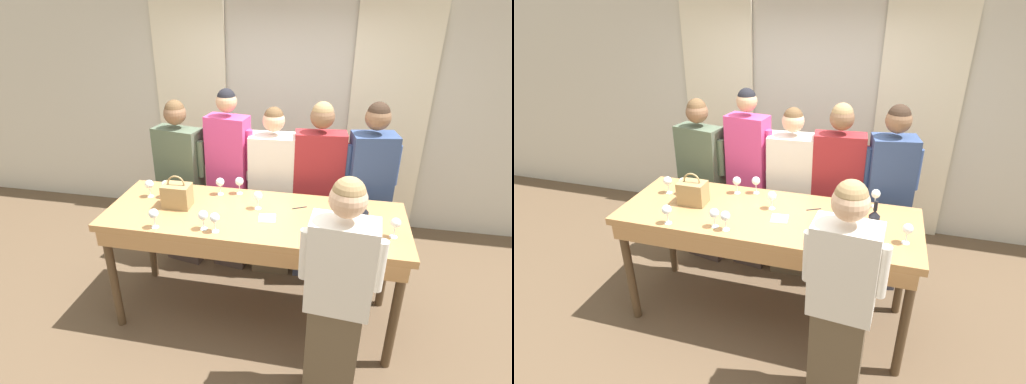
% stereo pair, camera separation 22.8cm
% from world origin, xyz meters
% --- Properties ---
extents(ground_plane, '(18.00, 18.00, 0.00)m').
position_xyz_m(ground_plane, '(0.00, 0.00, 0.00)').
color(ground_plane, brown).
extents(wall_back, '(12.00, 0.06, 2.80)m').
position_xyz_m(wall_back, '(0.00, 1.91, 1.40)').
color(wall_back, beige).
rests_on(wall_back, ground_plane).
extents(curtain_panel_left, '(0.86, 0.03, 2.69)m').
position_xyz_m(curtain_panel_left, '(-1.14, 1.84, 1.34)').
color(curtain_panel_left, '#EFE5C6').
rests_on(curtain_panel_left, ground_plane).
extents(curtain_panel_right, '(0.86, 0.03, 2.69)m').
position_xyz_m(curtain_panel_right, '(1.14, 1.84, 1.34)').
color(curtain_panel_right, '#EFE5C6').
rests_on(curtain_panel_right, ground_plane).
extents(tasting_bar, '(2.38, 0.85, 1.03)m').
position_xyz_m(tasting_bar, '(0.00, -0.02, 0.93)').
color(tasting_bar, '#B27F4C').
rests_on(tasting_bar, ground_plane).
extents(wine_bottle, '(0.08, 0.08, 0.30)m').
position_xyz_m(wine_bottle, '(0.82, -0.15, 1.14)').
color(wine_bottle, black).
rests_on(wine_bottle, tasting_bar).
extents(handbag, '(0.22, 0.16, 0.27)m').
position_xyz_m(handbag, '(-0.64, -0.00, 1.14)').
color(handbag, '#997A4C').
rests_on(handbag, tasting_bar).
extents(wine_glass_front_left, '(0.07, 0.07, 0.15)m').
position_xyz_m(wine_glass_front_left, '(-0.20, 0.33, 1.15)').
color(wine_glass_front_left, white).
rests_on(wine_glass_front_left, tasting_bar).
extents(wine_glass_front_mid, '(0.07, 0.07, 0.15)m').
position_xyz_m(wine_glass_front_mid, '(0.81, 0.36, 1.15)').
color(wine_glass_front_mid, white).
rests_on(wine_glass_front_mid, tasting_bar).
extents(wine_glass_front_right, '(0.07, 0.07, 0.15)m').
position_xyz_m(wine_glass_front_right, '(-0.79, 0.14, 1.15)').
color(wine_glass_front_right, white).
rests_on(wine_glass_front_right, tasting_bar).
extents(wine_glass_center_left, '(0.07, 0.07, 0.15)m').
position_xyz_m(wine_glass_center_left, '(0.01, 0.09, 1.15)').
color(wine_glass_center_left, white).
rests_on(wine_glass_center_left, tasting_bar).
extents(wine_glass_center_mid, '(0.07, 0.07, 0.15)m').
position_xyz_m(wine_glass_center_mid, '(-0.68, -0.35, 1.15)').
color(wine_glass_center_mid, white).
rests_on(wine_glass_center_mid, tasting_bar).
extents(wine_glass_center_right, '(0.07, 0.07, 0.15)m').
position_xyz_m(wine_glass_center_right, '(-0.93, 0.12, 1.15)').
color(wine_glass_center_right, white).
rests_on(wine_glass_center_right, tasting_bar).
extents(wine_glass_back_left, '(0.07, 0.07, 0.15)m').
position_xyz_m(wine_glass_back_left, '(-0.32, -0.31, 1.15)').
color(wine_glass_back_left, white).
rests_on(wine_glass_back_left, tasting_bar).
extents(wine_glass_back_mid, '(0.07, 0.07, 0.15)m').
position_xyz_m(wine_glass_back_mid, '(-0.36, 0.28, 1.15)').
color(wine_glass_back_mid, white).
rests_on(wine_glass_back_mid, tasting_bar).
extents(wine_glass_back_right, '(0.07, 0.07, 0.15)m').
position_xyz_m(wine_glass_back_right, '(0.67, 0.35, 1.15)').
color(wine_glass_back_right, white).
rests_on(wine_glass_back_right, tasting_bar).
extents(wine_glass_near_host, '(0.07, 0.07, 0.15)m').
position_xyz_m(wine_glass_near_host, '(1.05, -0.14, 1.15)').
color(wine_glass_near_host, white).
rests_on(wine_glass_near_host, tasting_bar).
extents(wine_glass_by_bottle, '(0.07, 0.07, 0.15)m').
position_xyz_m(wine_glass_by_bottle, '(0.54, -0.11, 1.15)').
color(wine_glass_by_bottle, white).
rests_on(wine_glass_by_bottle, tasting_bar).
extents(wine_glass_by_handbag, '(0.07, 0.07, 0.15)m').
position_xyz_m(wine_glass_by_handbag, '(-0.22, -0.32, 1.15)').
color(wine_glass_by_handbag, white).
rests_on(wine_glass_by_handbag, tasting_bar).
extents(napkin, '(0.15, 0.15, 0.00)m').
position_xyz_m(napkin, '(0.12, -0.05, 1.04)').
color(napkin, white).
rests_on(napkin, tasting_bar).
extents(pen, '(0.11, 0.06, 0.01)m').
position_xyz_m(pen, '(0.35, 0.16, 1.04)').
color(pen, black).
rests_on(pen, tasting_bar).
extents(guest_olive_jacket, '(0.57, 0.30, 1.74)m').
position_xyz_m(guest_olive_jacket, '(-0.90, 0.72, 0.90)').
color(guest_olive_jacket, '#473833').
rests_on(guest_olive_jacket, ground_plane).
extents(guest_pink_top, '(0.50, 0.27, 1.86)m').
position_xyz_m(guest_pink_top, '(-0.40, 0.72, 0.96)').
color(guest_pink_top, '#473833').
rests_on(guest_pink_top, ground_plane).
extents(guest_cream_sweater, '(0.55, 0.29, 1.72)m').
position_xyz_m(guest_cream_sweater, '(0.03, 0.72, 0.87)').
color(guest_cream_sweater, brown).
rests_on(guest_cream_sweater, ground_plane).
extents(guest_striped_shirt, '(0.57, 0.25, 1.79)m').
position_xyz_m(guest_striped_shirt, '(0.46, 0.72, 0.93)').
color(guest_striped_shirt, '#383D51').
rests_on(guest_striped_shirt, ground_plane).
extents(guest_navy_coat, '(0.50, 0.32, 1.80)m').
position_xyz_m(guest_navy_coat, '(0.92, 0.72, 0.94)').
color(guest_navy_coat, '#383D51').
rests_on(guest_navy_coat, ground_plane).
extents(host_pouring, '(0.52, 0.26, 1.70)m').
position_xyz_m(host_pouring, '(0.68, -0.67, 0.89)').
color(host_pouring, brown).
rests_on(host_pouring, ground_plane).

